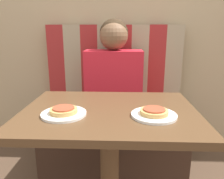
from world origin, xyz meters
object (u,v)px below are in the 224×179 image
(plate_left, at_px, (64,114))
(pizza_left, at_px, (64,110))
(plate_right, at_px, (154,115))
(pizza_right, at_px, (154,111))
(person, at_px, (114,69))

(plate_left, relative_size, pizza_left, 1.63)
(plate_right, distance_m, pizza_right, 0.02)
(person, xyz_separation_m, pizza_left, (-0.21, -0.71, -0.07))
(person, distance_m, plate_left, 0.75)
(plate_right, bearing_deg, pizza_left, 180.00)
(plate_right, relative_size, pizza_right, 1.63)
(pizza_left, bearing_deg, plate_left, -153.43)
(pizza_right, bearing_deg, pizza_left, 180.00)
(person, height_order, plate_left, person)
(plate_right, bearing_deg, plate_left, 180.00)
(plate_left, height_order, pizza_left, pizza_left)
(plate_left, distance_m, pizza_right, 0.42)
(plate_left, bearing_deg, pizza_left, 26.57)
(person, xyz_separation_m, plate_left, (-0.21, -0.71, -0.09))
(plate_right, distance_m, pizza_left, 0.42)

